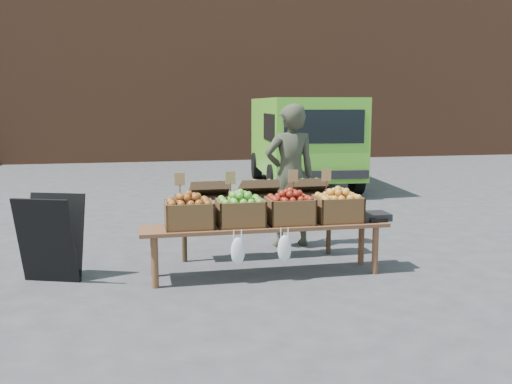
{
  "coord_description": "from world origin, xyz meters",
  "views": [
    {
      "loc": [
        -1.77,
        -5.69,
        1.87
      ],
      "look_at": [
        -0.43,
        0.73,
        0.85
      ],
      "focal_mm": 40.0,
      "sensor_mm": 36.0,
      "label": 1
    }
  ],
  "objects": [
    {
      "name": "crate_russet_pears",
      "position": [
        -0.7,
        0.23,
        0.71
      ],
      "size": [
        0.5,
        0.4,
        0.28
      ],
      "primitive_type": null,
      "color": "#479531",
      "rests_on": "display_bench"
    },
    {
      "name": "display_bench",
      "position": [
        -0.43,
        0.23,
        0.28
      ],
      "size": [
        2.7,
        0.56,
        0.57
      ],
      "primitive_type": null,
      "color": "brown",
      "rests_on": "ground"
    },
    {
      "name": "crate_green_apples",
      "position": [
        0.4,
        0.23,
        0.71
      ],
      "size": [
        0.5,
        0.4,
        0.28
      ],
      "primitive_type": null,
      "color": "gold",
      "rests_on": "display_bench"
    },
    {
      "name": "vendor",
      "position": [
        0.18,
        1.45,
        0.94
      ],
      "size": [
        0.71,
        0.49,
        1.87
      ],
      "primitive_type": "imported",
      "rotation": [
        0.0,
        0.0,
        3.21
      ],
      "color": "#383C2C",
      "rests_on": "ground"
    },
    {
      "name": "brick_building",
      "position": [
        0.0,
        15.0,
        5.0
      ],
      "size": [
        24.0,
        4.0,
        10.0
      ],
      "primitive_type": "cube",
      "color": "brown",
      "rests_on": "ground"
    },
    {
      "name": "crate_golden_apples",
      "position": [
        -1.25,
        0.23,
        0.71
      ],
      "size": [
        0.5,
        0.4,
        0.28
      ],
      "primitive_type": null,
      "color": "brown",
      "rests_on": "display_bench"
    },
    {
      "name": "back_table",
      "position": [
        -0.35,
        0.95,
        0.52
      ],
      "size": [
        2.1,
        0.44,
        1.04
      ],
      "primitive_type": null,
      "color": "#382717",
      "rests_on": "ground"
    },
    {
      "name": "chalkboard_sign",
      "position": [
        -2.69,
        0.48,
        0.47
      ],
      "size": [
        0.7,
        0.53,
        0.93
      ],
      "primitive_type": null,
      "rotation": [
        0.0,
        0.0,
        -0.35
      ],
      "color": "black",
      "rests_on": "ground"
    },
    {
      "name": "delivery_van",
      "position": [
        1.92,
        6.84,
        0.99
      ],
      "size": [
        2.39,
        4.59,
        1.99
      ],
      "primitive_type": null,
      "rotation": [
        0.0,
        0.0,
        -0.08
      ],
      "color": "#5BB82B",
      "rests_on": "ground"
    },
    {
      "name": "ground",
      "position": [
        0.0,
        0.0,
        0.0
      ],
      "size": [
        80.0,
        80.0,
        0.0
      ],
      "primitive_type": "plane",
      "color": "#404042"
    },
    {
      "name": "crate_red_apples",
      "position": [
        -0.15,
        0.23,
        0.71
      ],
      "size": [
        0.5,
        0.4,
        0.28
      ],
      "primitive_type": null,
      "color": "#681308",
      "rests_on": "display_bench"
    },
    {
      "name": "weighing_scale",
      "position": [
        0.82,
        0.23,
        0.61
      ],
      "size": [
        0.34,
        0.3,
        0.08
      ],
      "primitive_type": "cube",
      "color": "black",
      "rests_on": "display_bench"
    }
  ]
}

